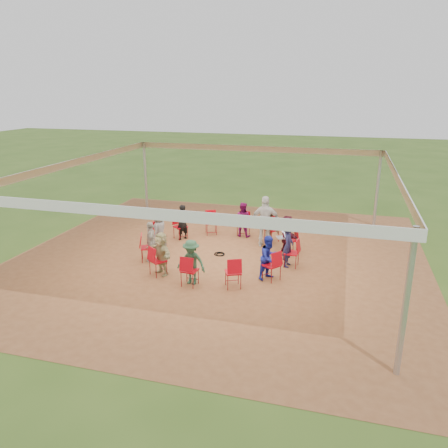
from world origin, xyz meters
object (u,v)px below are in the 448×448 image
(chair_5, at_px, (157,235))
(person_seated_6, at_px, (161,253))
(chair_4, at_px, (180,227))
(cable_coil, at_px, (220,254))
(chair_11, at_px, (292,253))
(person_seated_8, at_px, (269,257))
(chair_9, at_px, (233,272))
(chair_6, at_px, (147,248))
(chair_7, at_px, (158,261))
(chair_10, at_px, (272,265))
(chair_0, at_px, (290,240))
(standing_person, at_px, (265,221))
(chair_2, at_px, (243,224))
(person_seated_7, at_px, (191,262))
(person_seated_9, at_px, (288,246))
(chair_8, at_px, (190,271))
(person_seated_1, at_px, (270,225))
(chair_3, at_px, (211,223))
(person_seated_4, at_px, (160,230))
(person_seated_5, at_px, (151,241))
(chair_1, at_px, (272,230))
(person_seated_2, at_px, (242,219))
(person_seated_3, at_px, (182,222))
(person_seated_0, at_px, (287,234))
(laptop, at_px, (282,236))

(chair_5, relative_size, person_seated_6, 0.69)
(chair_4, height_order, cable_coil, chair_4)
(chair_11, xyz_separation_m, person_seated_8, (-0.52, -1.07, 0.21))
(chair_9, bearing_deg, chair_6, 135.00)
(chair_7, height_order, chair_11, same)
(chair_7, bearing_deg, person_seated_8, 46.50)
(chair_7, bearing_deg, chair_9, 30.00)
(chair_7, distance_m, chair_10, 3.32)
(chair_0, bearing_deg, standing_person, 41.08)
(chair_2, bearing_deg, person_seated_7, 90.00)
(chair_5, distance_m, chair_6, 1.22)
(chair_0, xyz_separation_m, person_seated_9, (0.09, -1.19, 0.21))
(chair_8, distance_m, person_seated_1, 4.43)
(chair_3, distance_m, person_seated_4, 2.30)
(person_seated_1, distance_m, person_seated_5, 4.31)
(person_seated_5, distance_m, person_seated_6, 1.15)
(cable_coil, bearing_deg, person_seated_1, 50.96)
(chair_1, height_order, person_seated_2, person_seated_2)
(person_seated_3, relative_size, standing_person, 0.73)
(chair_7, distance_m, person_seated_0, 4.43)
(person_seated_7, bearing_deg, chair_1, 74.60)
(chair_1, distance_m, chair_4, 3.32)
(chair_10, bearing_deg, chair_2, 60.00)
(person_seated_8, bearing_deg, person_seated_7, 150.00)
(chair_6, xyz_separation_m, laptop, (4.02, 1.85, 0.17))
(chair_11, xyz_separation_m, laptop, (-0.46, 1.08, 0.17))
(chair_8, bearing_deg, chair_4, 120.00)
(person_seated_1, height_order, cable_coil, person_seated_1)
(chair_2, relative_size, chair_5, 1.00)
(chair_3, bearing_deg, laptop, 131.42)
(chair_0, distance_m, chair_4, 4.07)
(chair_10, distance_m, person_seated_4, 4.43)
(chair_6, height_order, person_seated_2, person_seated_2)
(chair_5, bearing_deg, chair_3, 150.00)
(person_seated_7, bearing_deg, chair_4, 120.87)
(chair_6, distance_m, person_seated_5, 0.24)
(person_seated_5, bearing_deg, person_seated_9, 75.00)
(person_seated_5, bearing_deg, chair_6, -90.00)
(chair_1, xyz_separation_m, chair_5, (-3.69, -1.71, 0.00))
(chair_3, distance_m, person_seated_6, 3.97)
(person_seated_3, distance_m, standing_person, 3.04)
(chair_3, relative_size, chair_6, 1.00)
(chair_5, bearing_deg, chair_0, 105.00)
(standing_person, relative_size, cable_coil, 3.87)
(chair_6, distance_m, chair_11, 4.54)
(chair_6, distance_m, person_seated_0, 4.58)
(chair_6, relative_size, person_seated_2, 0.69)
(person_seated_5, bearing_deg, chair_5, 170.59)
(person_seated_5, height_order, person_seated_7, same)
(person_seated_1, bearing_deg, chair_7, 90.00)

